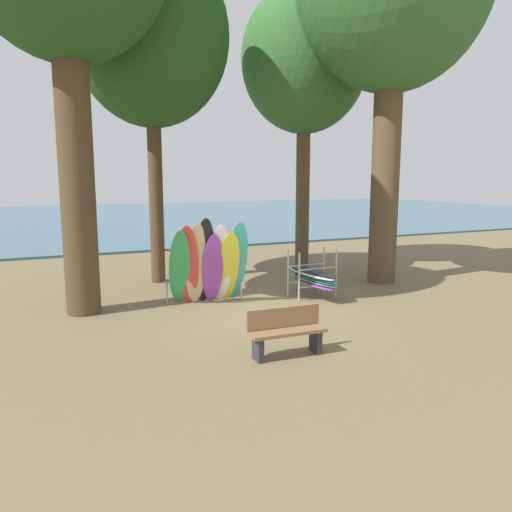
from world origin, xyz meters
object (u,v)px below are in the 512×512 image
Objects in this scene: leaning_board_pile at (208,265)px; park_bench at (286,331)px; board_storage_rack at (312,276)px; tree_far_left_back at (151,37)px; tree_mid_behind at (305,61)px.

leaning_board_pile is 1.55× the size of park_bench.
leaning_board_pile reaches higher than park_bench.
leaning_board_pile is 2.81m from board_storage_rack.
tree_far_left_back is at bearing 132.60° from board_storage_rack.
leaning_board_pile is 1.03× the size of board_storage_rack.
tree_mid_behind reaches higher than leaning_board_pile.
tree_far_left_back reaches higher than park_bench.
tree_far_left_back is 4.49× the size of board_storage_rack.
tree_mid_behind is 6.65× the size of park_bench.
park_bench is (0.10, -3.89, -0.54)m from leaning_board_pile.
board_storage_rack is (-2.01, -4.10, -6.37)m from tree_mid_behind.
tree_mid_behind is 11.07m from park_bench.
tree_far_left_back is at bearing -173.74° from tree_mid_behind.
tree_mid_behind is 4.43× the size of board_storage_rack.
park_bench is at bearing -85.26° from tree_far_left_back.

